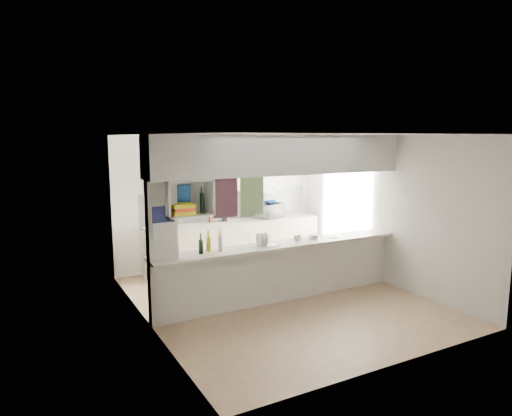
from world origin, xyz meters
TOP-DOWN VIEW (x-y plane):
  - floor at (0.00, 0.00)m, footprint 4.80×4.80m
  - ceiling at (0.00, 0.00)m, footprint 4.80×4.80m
  - wall_back at (0.00, 2.40)m, footprint 4.20×0.00m
  - wall_left at (-2.10, 0.00)m, footprint 0.00×4.80m
  - wall_right at (2.10, 0.00)m, footprint 0.00×4.80m
  - servery_partition at (-0.17, 0.00)m, footprint 4.20×0.50m
  - cubby_shelf at (-1.57, -0.06)m, footprint 0.65×0.35m
  - kitchen_run at (0.16, 2.14)m, footprint 3.60×0.63m
  - microwave at (1.01, 2.10)m, footprint 0.63×0.53m
  - bowl at (1.00, 2.06)m, footprint 0.24×0.24m
  - dish_rack at (-0.29, 0.02)m, footprint 0.40×0.31m
  - cup at (0.26, -0.07)m, footprint 0.15×0.15m
  - wine_bottles at (-1.18, 0.04)m, footprint 0.37×0.15m
  - plastic_tubs at (0.64, 0.01)m, footprint 0.49×0.18m
  - utensil_jar at (0.01, 2.15)m, footprint 0.11×0.11m
  - knife_block at (-0.25, 2.18)m, footprint 0.11×0.09m

SIDE VIEW (x-z plane):
  - floor at x=0.00m, z-range 0.00..0.00m
  - kitchen_run at x=0.16m, z-range -0.29..1.95m
  - plastic_tubs at x=0.64m, z-range 0.92..0.99m
  - cup at x=0.26m, z-range 0.94..1.03m
  - utensil_jar at x=0.01m, z-range 0.92..1.08m
  - dish_rack at x=-0.29m, z-range 0.90..1.10m
  - knife_block at x=-0.25m, z-range 0.92..1.13m
  - wine_bottles at x=-1.18m, z-range 0.88..1.20m
  - microwave at x=1.01m, z-range 0.92..1.22m
  - bowl at x=1.00m, z-range 1.22..1.28m
  - wall_back at x=0.00m, z-range -0.80..3.40m
  - wall_left at x=-2.10m, z-range -1.10..3.70m
  - wall_right at x=2.10m, z-range -1.10..3.70m
  - servery_partition at x=-0.17m, z-range 0.36..2.96m
  - cubby_shelf at x=-1.57m, z-range 1.46..1.96m
  - ceiling at x=0.00m, z-range 2.60..2.60m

